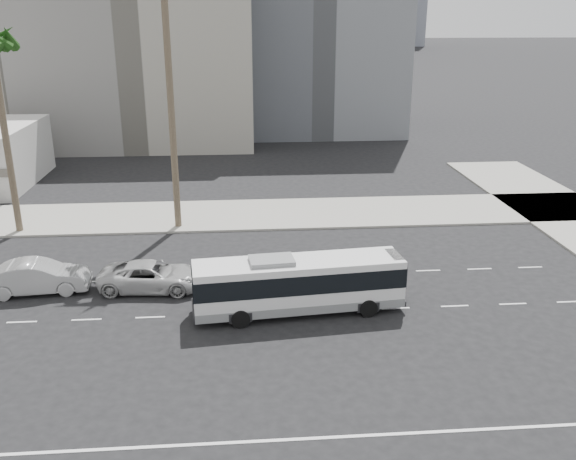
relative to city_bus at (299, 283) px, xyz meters
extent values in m
plane|color=black|center=(-1.16, -0.06, -1.53)|extent=(700.00, 700.00, 0.00)
cube|color=gray|center=(-1.16, 15.44, -1.45)|extent=(120.00, 7.00, 0.15)
cube|color=gray|center=(-13.16, 44.94, 7.47)|extent=(24.00, 18.00, 18.00)
cube|color=#54575E|center=(6.84, 51.94, 11.47)|extent=(20.00, 20.00, 26.00)
cube|color=silver|center=(0.00, 0.00, 0.03)|extent=(10.23, 3.19, 2.26)
cube|color=black|center=(0.00, 0.00, 0.34)|extent=(10.30, 3.25, 0.95)
cube|color=slate|center=(0.00, 0.00, -0.96)|extent=(10.26, 3.23, 0.43)
cube|color=slate|center=(-1.30, 0.00, 1.25)|extent=(2.21, 1.59, 0.26)
cube|color=#262628|center=(4.77, 0.00, 1.03)|extent=(0.67, 1.60, 0.26)
cylinder|color=black|center=(3.21, -1.11, -1.09)|extent=(0.87, 0.26, 0.87)
cylinder|color=black|center=(3.21, 1.11, -1.09)|extent=(0.87, 0.26, 0.87)
cylinder|color=black|center=(-2.95, -1.11, -1.09)|extent=(0.87, 0.26, 0.87)
cylinder|color=black|center=(-2.95, 1.11, -1.09)|extent=(0.87, 0.26, 0.87)
imported|color=#B6B6B6|center=(-7.47, 3.21, -0.77)|extent=(2.90, 5.59, 1.51)
imported|color=#A7A7A7|center=(-13.31, 3.32, -0.67)|extent=(2.29, 5.35, 1.72)
cylinder|color=brown|center=(-6.95, 13.11, 7.13)|extent=(0.48, 0.48, 17.31)
cylinder|color=brown|center=(-17.42, 13.01, 4.55)|extent=(0.38, 0.38, 12.16)
camera|label=1|loc=(-2.69, -26.98, 12.27)|focal=38.40mm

